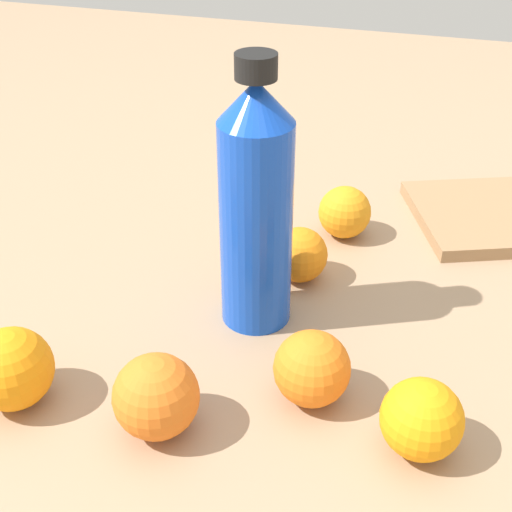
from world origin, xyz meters
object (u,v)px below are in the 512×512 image
(orange_4, at_px, (345,212))
(orange_5, at_px, (312,368))
(orange_2, at_px, (422,419))
(orange_3, at_px, (300,255))
(orange_0, at_px, (11,369))
(water_bottle, at_px, (256,206))
(orange_1, at_px, (156,396))

(orange_4, bearing_deg, orange_5, -84.79)
(orange_2, xyz_separation_m, orange_3, (-0.17, 0.23, -0.00))
(orange_0, distance_m, orange_5, 0.29)
(orange_0, relative_size, orange_5, 1.08)
(orange_3, bearing_deg, water_bottle, -108.64)
(orange_1, height_order, orange_5, orange_1)
(orange_3, distance_m, orange_5, 0.21)
(orange_3, bearing_deg, orange_4, 74.58)
(orange_4, bearing_deg, orange_0, -121.34)
(orange_4, height_order, orange_5, orange_5)
(orange_0, relative_size, orange_4, 1.15)
(water_bottle, relative_size, orange_3, 4.44)
(orange_0, bearing_deg, orange_2, 7.81)
(orange_0, bearing_deg, orange_5, 17.74)
(orange_3, xyz_separation_m, orange_5, (0.06, -0.20, 0.00))
(orange_0, height_order, orange_4, orange_0)
(orange_1, xyz_separation_m, orange_3, (0.07, 0.28, -0.01))
(water_bottle, xyz_separation_m, orange_2, (0.20, -0.15, -0.10))
(orange_1, xyz_separation_m, orange_5, (0.13, 0.08, -0.00))
(orange_1, distance_m, orange_2, 0.24)
(orange_2, relative_size, orange_3, 1.10)
(orange_2, height_order, orange_5, same)
(orange_4, bearing_deg, orange_3, -105.42)
(water_bottle, relative_size, orange_0, 3.72)
(orange_0, distance_m, orange_3, 0.35)
(orange_3, height_order, orange_5, orange_5)
(water_bottle, distance_m, orange_3, 0.14)
(orange_1, relative_size, orange_3, 1.18)
(water_bottle, relative_size, orange_4, 4.28)
(water_bottle, height_order, orange_2, water_bottle)
(orange_3, bearing_deg, orange_1, -103.25)
(orange_0, distance_m, orange_1, 0.15)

